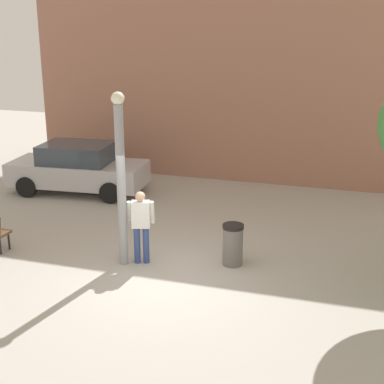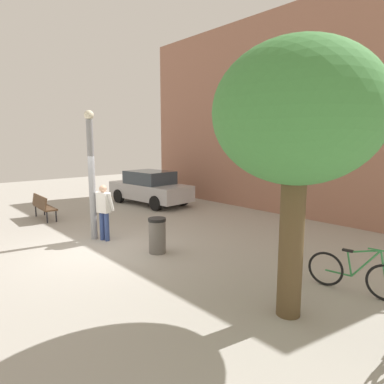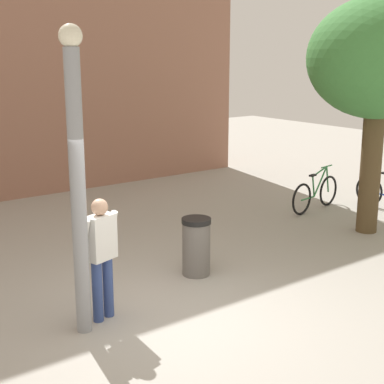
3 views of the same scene
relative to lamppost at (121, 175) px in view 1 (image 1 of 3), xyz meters
name	(u,v)px [view 1 (image 1 of 3)]	position (x,y,z in m)	size (l,w,h in m)	color
ground_plane	(166,277)	(1.13, -0.39, -2.05)	(36.00, 36.00, 0.00)	#A8A399
building_facade	(253,58)	(1.13, 8.17, 1.93)	(14.72, 2.00, 7.97)	#9E6B56
lamppost	(121,175)	(0.00, 0.00, 0.00)	(0.28, 0.28, 3.83)	gray
person_by_lamppost	(141,222)	(0.37, 0.16, -1.09)	(0.63, 0.41, 1.67)	#334784
parked_car_silver	(78,168)	(-3.53, 4.49, -1.28)	(4.33, 2.10, 1.55)	#B7B7BC
trash_bin	(233,244)	(2.33, 0.68, -1.58)	(0.47, 0.47, 0.94)	#66605B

